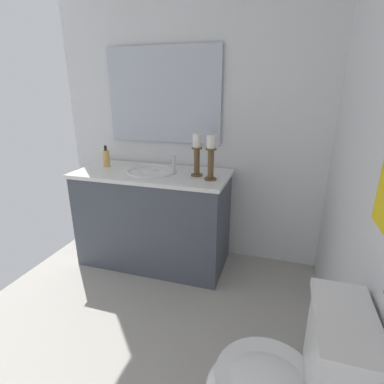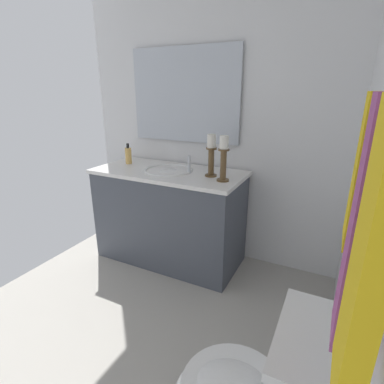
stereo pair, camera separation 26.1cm
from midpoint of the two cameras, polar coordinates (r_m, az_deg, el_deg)
name	(u,v)px [view 1 (the left image)]	position (r m, az deg, el deg)	size (l,w,h in m)	color
floor	(112,369)	(1.96, -19.28, -29.45)	(2.81, 2.29, 0.02)	#B2ADA3
wall_left	(190,115)	(2.57, -3.44, 14.39)	(0.04, 2.29, 2.45)	white
vanity_cabinet	(154,218)	(2.57, -10.20, -4.92)	(0.58, 1.24, 0.80)	#474C56
sink_basin	(152,176)	(2.44, -10.67, 2.86)	(0.40, 0.40, 0.24)	white
mirror	(163,96)	(2.60, -8.58, 17.72)	(0.02, 0.98, 0.76)	silver
candle_holder_tall	(211,156)	(2.14, 0.14, 6.75)	(0.09, 0.09, 0.32)	brown
candle_holder_short	(197,154)	(2.25, -2.40, 7.25)	(0.09, 0.09, 0.32)	brown
soap_bottle	(106,158)	(2.69, -18.76, 6.12)	(0.06, 0.06, 0.18)	#E5B259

